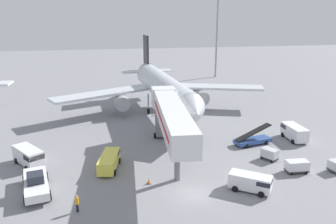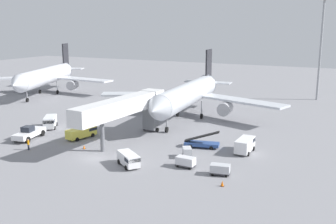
% 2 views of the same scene
% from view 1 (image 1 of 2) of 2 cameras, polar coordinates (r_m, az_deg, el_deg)
% --- Properties ---
extents(ground_plane, '(300.00, 300.00, 0.00)m').
position_cam_1_polar(ground_plane, '(38.22, 4.05, -13.32)').
color(ground_plane, gray).
extents(airplane_at_gate, '(41.37, 38.24, 13.75)m').
position_cam_1_polar(airplane_at_gate, '(65.02, -0.89, 4.15)').
color(airplane_at_gate, silver).
rests_on(airplane_at_gate, ground).
extents(jet_bridge, '(4.60, 22.30, 7.76)m').
position_cam_1_polar(jet_bridge, '(44.64, 0.38, -0.53)').
color(jet_bridge, silver).
rests_on(jet_bridge, ground).
extents(pushback_tug, '(3.79, 7.31, 2.35)m').
position_cam_1_polar(pushback_tug, '(40.45, -20.95, -10.95)').
color(pushback_tug, white).
rests_on(pushback_tug, ground).
extents(belt_loader_truck, '(5.90, 3.14, 2.85)m').
position_cam_1_polar(belt_loader_truck, '(52.39, 13.80, -4.43)').
color(belt_loader_truck, '#2D4C8E').
rests_on(belt_loader_truck, ground).
extents(service_van_outer_right, '(4.53, 5.29, 2.24)m').
position_cam_1_polar(service_van_outer_right, '(47.45, -21.98, -6.71)').
color(service_van_outer_right, white).
rests_on(service_van_outer_right, ground).
extents(service_van_rear_left, '(2.30, 4.93, 2.20)m').
position_cam_1_polar(service_van_rear_left, '(56.00, 20.06, -3.05)').
color(service_van_rear_left, white).
rests_on(service_van_rear_left, ground).
extents(service_van_rear_right, '(3.04, 5.86, 1.82)m').
position_cam_1_polar(service_van_rear_right, '(43.89, -9.67, -7.88)').
color(service_van_rear_right, '#E5DB4C').
rests_on(service_van_rear_right, ground).
extents(service_van_far_center, '(4.71, 4.11, 1.90)m').
position_cam_1_polar(service_van_far_center, '(39.24, 13.61, -11.12)').
color(service_van_far_center, white).
rests_on(service_van_far_center, ground).
extents(baggage_cart_mid_right, '(2.13, 2.38, 1.51)m').
position_cam_1_polar(baggage_cart_mid_right, '(47.64, 16.42, -6.64)').
color(baggage_cart_mid_right, '#38383D').
rests_on(baggage_cart_mid_right, ground).
extents(baggage_cart_far_right, '(2.70, 1.49, 1.50)m').
position_cam_1_polar(baggage_cart_far_right, '(45.16, 20.50, -8.33)').
color(baggage_cart_far_right, '#38383D').
rests_on(baggage_cart_far_right, ground).
extents(ground_crew_worker_foreground, '(0.42, 0.42, 1.82)m').
position_cam_1_polar(ground_crew_worker_foreground, '(35.77, -14.79, -14.33)').
color(ground_crew_worker_foreground, '#1E2333').
rests_on(ground_crew_worker_foreground, ground).
extents(safety_cone_bravo, '(0.42, 0.42, 0.65)m').
position_cam_1_polar(safety_cone_bravo, '(40.02, -3.20, -11.33)').
color(safety_cone_bravo, black).
rests_on(safety_cone_bravo, ground).
extents(apron_light_mast, '(2.40, 2.40, 26.68)m').
position_cam_1_polar(apron_light_mast, '(102.82, 8.20, 15.90)').
color(apron_light_mast, '#93969B').
rests_on(apron_light_mast, ground).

